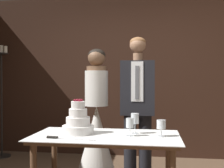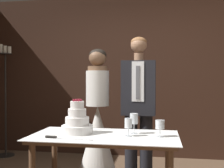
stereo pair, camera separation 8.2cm
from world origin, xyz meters
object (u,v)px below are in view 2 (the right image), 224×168
(cake_knife, at_px, (60,138))
(bride, at_px, (98,134))
(wine_glass_near, at_px, (128,124))
(candle_stand, at_px, (5,99))
(wine_glass_middle, at_px, (160,125))
(wine_glass_far, at_px, (134,119))
(cake_table, at_px, (104,146))
(groom, at_px, (139,104))
(tiered_cake, at_px, (77,122))

(cake_knife, height_order, bride, bride)
(wine_glass_near, bearing_deg, candle_stand, 141.37)
(wine_glass_middle, height_order, wine_glass_far, wine_glass_far)
(cake_table, distance_m, cake_knife, 0.42)
(cake_table, relative_size, groom, 0.75)
(cake_table, xyz_separation_m, candle_stand, (-2.03, 1.78, 0.28))
(groom, bearing_deg, cake_knife, -119.77)
(groom, height_order, candle_stand, candle_stand)
(wine_glass_far, bearing_deg, cake_table, -156.24)
(tiered_cake, relative_size, candle_stand, 0.17)
(tiered_cake, relative_size, bride, 0.20)
(cake_knife, distance_m, wine_glass_far, 0.70)
(wine_glass_near, xyz_separation_m, candle_stand, (-2.25, 1.79, 0.07))
(wine_glass_near, height_order, wine_glass_far, wine_glass_far)
(bride, bearing_deg, tiered_cake, -91.32)
(wine_glass_middle, relative_size, groom, 0.08)
(wine_glass_near, height_order, groom, groom)
(tiered_cake, relative_size, cake_knife, 0.75)
(wine_glass_far, distance_m, candle_stand, 2.83)
(cake_knife, relative_size, candle_stand, 0.23)
(cake_knife, xyz_separation_m, groom, (0.60, 1.04, 0.20))
(tiered_cake, relative_size, groom, 0.18)
(wine_glass_near, distance_m, wine_glass_middle, 0.28)
(bride, distance_m, groom, 0.62)
(bride, bearing_deg, groom, -0.08)
(wine_glass_middle, xyz_separation_m, bride, (-0.75, 0.82, -0.26))
(cake_table, relative_size, cake_knife, 3.09)
(cake_knife, distance_m, wine_glass_near, 0.61)
(tiered_cake, height_order, candle_stand, candle_stand)
(wine_glass_far, distance_m, bride, 0.93)
(wine_glass_middle, bearing_deg, bride, 132.35)
(cake_knife, bearing_deg, wine_glass_middle, 18.78)
(cake_table, xyz_separation_m, wine_glass_near, (0.22, -0.01, 0.21))
(bride, height_order, candle_stand, candle_stand)
(wine_glass_middle, distance_m, wine_glass_far, 0.26)
(wine_glass_near, distance_m, groom, 0.85)
(wine_glass_middle, relative_size, wine_glass_far, 0.78)
(wine_glass_middle, xyz_separation_m, groom, (-0.25, 0.82, 0.11))
(tiered_cake, distance_m, cake_knife, 0.28)
(wine_glass_middle, bearing_deg, wine_glass_far, 157.33)
(cake_knife, height_order, groom, groom)
(wine_glass_near, height_order, candle_stand, candle_stand)
(wine_glass_middle, distance_m, candle_stand, 3.08)
(cake_table, xyz_separation_m, wine_glass_middle, (0.50, 0.01, 0.20))
(cake_table, relative_size, tiered_cake, 4.12)
(wine_glass_near, height_order, wine_glass_middle, wine_glass_near)
(wine_glass_near, bearing_deg, wine_glass_far, 72.99)
(tiered_cake, xyz_separation_m, groom, (0.52, 0.79, 0.10))
(tiered_cake, xyz_separation_m, wine_glass_near, (0.49, -0.05, 0.01))
(wine_glass_near, xyz_separation_m, wine_glass_far, (0.04, 0.12, 0.02))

